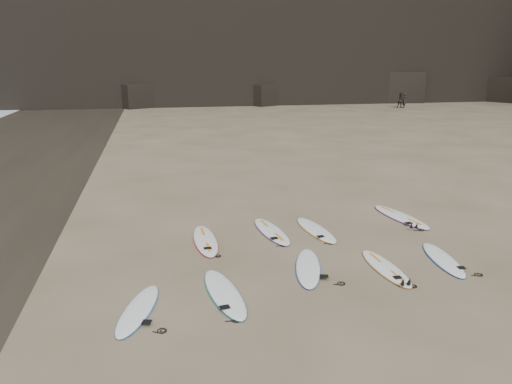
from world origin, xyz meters
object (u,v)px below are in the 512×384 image
Objects in this scene: surfboard_3 at (386,267)px; person_a at (404,100)px; surfboard_0 at (138,309)px; surfboard_6 at (271,231)px; surfboard_4 at (443,259)px; person_b at (401,100)px; surfboard_7 at (316,230)px; surfboard_5 at (205,240)px; surfboard_2 at (308,267)px; surfboard_8 at (401,217)px; surfboard_1 at (224,293)px.

person_a is (20.83, 38.98, 0.74)m from surfboard_3.
surfboard_6 is (3.88, 4.22, 0.01)m from surfboard_0.
surfboard_4 is 1.45× the size of person_b.
surfboard_7 is at bearing -13.05° from surfboard_6.
surfboard_0 is at bearing -101.03° from person_b.
surfboard_7 reaches higher than surfboard_3.
surfboard_4 is at bearing -44.95° from surfboard_6.
person_b is at bearing 60.97° from surfboard_3.
surfboard_5 is at bearing -30.36° from person_a.
surfboard_5 is at bearing 164.88° from surfboard_4.
person_a is (22.74, 38.57, 0.74)m from surfboard_2.
person_a reaches higher than surfboard_5.
surfboard_8 reaches higher than surfboard_3.
surfboard_6 is (-2.19, 3.25, 0.00)m from surfboard_3.
surfboard_8 is at bearing -23.27° from person_a.
person_b is (24.64, 36.02, 0.77)m from surfboard_5.
surfboard_3 is 1.01× the size of surfboard_4.
person_b is (22.58, 35.63, 0.77)m from surfboard_6.
surfboard_1 reaches higher than surfboard_3.
surfboard_0 is 47.84m from person_b.
surfboard_6 is at bearing 111.68° from surfboard_2.
surfboard_6 reaches higher than surfboard_7.
surfboard_3 is 4.45m from surfboard_8.
person_a is (18.47, 35.21, 0.73)m from surfboard_8.
surfboard_2 is 1.05× the size of surfboard_4.
surfboard_1 is 46.49m from person_b.
surfboard_3 is 0.91× the size of surfboard_5.
person_a is at bearing 36.37° from person_b.
surfboard_0 is 0.83× the size of surfboard_8.
surfboard_1 is 4.23m from surfboard_3.
surfboard_8 is at bearing -0.46° from surfboard_6.
surfboard_0 is 0.88× the size of surfboard_5.
surfboard_0 is at bearing -160.28° from surfboard_8.
surfboard_7 is at bearing -98.11° from person_b.
person_b is (18.67, 38.68, 0.78)m from surfboard_4.
surfboard_5 reaches higher than surfboard_2.
surfboard_7 is 3.25m from surfboard_8.
person_b is at bearing -71.77° from person_a.
surfboard_5 reaches higher than surfboard_4.
surfboard_6 is 0.93× the size of surfboard_8.
surfboard_0 is 0.92× the size of surfboard_7.
surfboard_5 is 1.61× the size of person_b.
surfboard_6 is (2.06, 0.39, -0.00)m from surfboard_5.
person_a reaches higher than surfboard_3.
surfboard_4 is 6.54m from surfboard_5.
surfboard_6 is at bearing 9.85° from surfboard_5.
surfboard_1 is 1.06× the size of surfboard_2.
surfboard_8 is at bearing 88.79° from surfboard_4.
surfboard_3 reaches higher than surfboard_0.
surfboard_7 is 1.53× the size of person_b.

